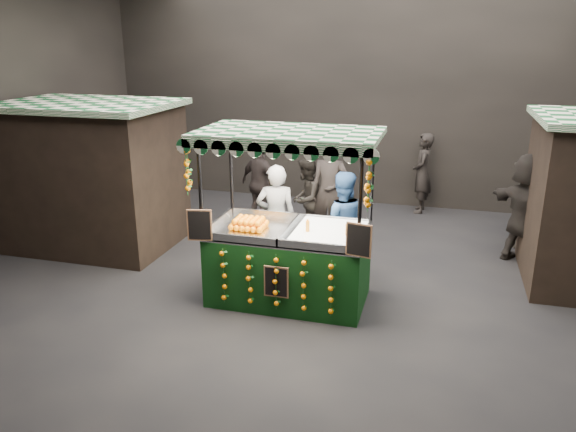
# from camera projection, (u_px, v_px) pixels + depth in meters

# --- Properties ---
(ground) EXTENTS (12.00, 12.00, 0.00)m
(ground) POSITION_uv_depth(u_px,v_px,m) (319.00, 293.00, 8.39)
(ground) COLOR black
(ground) RESTS_ON ground
(market_hall) EXTENTS (12.10, 10.10, 5.05)m
(market_hall) POSITION_uv_depth(u_px,v_px,m) (323.00, 60.00, 7.35)
(market_hall) COLOR black
(market_hall) RESTS_ON ground
(neighbour_stall_left) EXTENTS (3.00, 2.20, 2.60)m
(neighbour_stall_left) POSITION_uv_depth(u_px,v_px,m) (93.00, 175.00, 10.03)
(neighbour_stall_left) COLOR black
(neighbour_stall_left) RESTS_ON ground
(juice_stall) EXTENTS (2.56, 1.51, 2.48)m
(juice_stall) POSITION_uv_depth(u_px,v_px,m) (289.00, 251.00, 7.95)
(juice_stall) COLOR black
(juice_stall) RESTS_ON ground
(vendor_grey) EXTENTS (0.73, 0.58, 1.76)m
(vendor_grey) POSITION_uv_depth(u_px,v_px,m) (276.00, 218.00, 9.01)
(vendor_grey) COLOR gray
(vendor_grey) RESTS_ON ground
(vendor_blue) EXTENTS (0.98, 0.85, 1.71)m
(vendor_blue) POSITION_uv_depth(u_px,v_px,m) (341.00, 224.00, 8.79)
(vendor_blue) COLOR #2A5089
(vendor_blue) RESTS_ON ground
(shopper_0) EXTENTS (0.71, 0.46, 1.94)m
(shopper_0) POSITION_uv_depth(u_px,v_px,m) (329.00, 192.00, 10.18)
(shopper_0) COLOR #2E2826
(shopper_0) RESTS_ON ground
(shopper_1) EXTENTS (0.92, 0.77, 1.68)m
(shopper_1) POSITION_uv_depth(u_px,v_px,m) (535.00, 202.00, 10.06)
(shopper_1) COLOR #2E2725
(shopper_1) RESTS_ON ground
(shopper_2) EXTENTS (1.08, 0.82, 1.71)m
(shopper_2) POSITION_uv_depth(u_px,v_px,m) (260.00, 184.00, 11.19)
(shopper_2) COLOR #2E2726
(shopper_2) RESTS_ON ground
(shopper_3) EXTENTS (1.06, 1.30, 1.76)m
(shopper_3) POSITION_uv_depth(u_px,v_px,m) (529.00, 202.00, 9.92)
(shopper_3) COLOR #2D2924
(shopper_3) RESTS_ON ground
(shopper_4) EXTENTS (0.92, 0.73, 1.66)m
(shopper_4) POSITION_uv_depth(u_px,v_px,m) (153.00, 172.00, 12.32)
(shopper_4) COLOR #2D2925
(shopper_4) RESTS_ON ground
(shopper_5) EXTENTS (1.55, 1.71, 1.89)m
(shopper_5) POSITION_uv_depth(u_px,v_px,m) (526.00, 210.00, 9.24)
(shopper_5) COLOR #272320
(shopper_5) RESTS_ON ground
(shopper_6) EXTENTS (0.42, 0.63, 1.73)m
(shopper_6) POSITION_uv_depth(u_px,v_px,m) (422.00, 173.00, 12.02)
(shopper_6) COLOR black
(shopper_6) RESTS_ON ground
(shopper_7) EXTENTS (0.67, 0.82, 1.56)m
(shopper_7) POSITION_uv_depth(u_px,v_px,m) (306.00, 199.00, 10.41)
(shopper_7) COLOR black
(shopper_7) RESTS_ON ground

